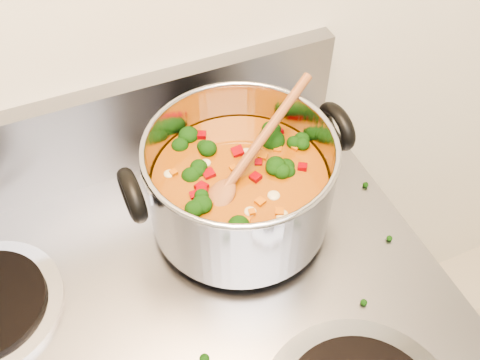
# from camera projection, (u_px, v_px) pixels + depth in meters

# --- Properties ---
(stockpot) EXTENTS (0.31, 0.26, 0.15)m
(stockpot) POSITION_uv_depth(u_px,v_px,m) (240.00, 184.00, 0.73)
(stockpot) COLOR #ABABB3
(stockpot) RESTS_ON electric_range
(wooden_spoon) EXTENTS (0.21, 0.13, 0.10)m
(wooden_spoon) POSITION_uv_depth(u_px,v_px,m) (243.00, 165.00, 0.71)
(wooden_spoon) COLOR brown
(wooden_spoon) RESTS_ON stockpot
(cooktop_crumbs) EXTENTS (0.36, 0.31, 0.01)m
(cooktop_crumbs) POSITION_uv_depth(u_px,v_px,m) (239.00, 245.00, 0.76)
(cooktop_crumbs) COLOR black
(cooktop_crumbs) RESTS_ON electric_range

